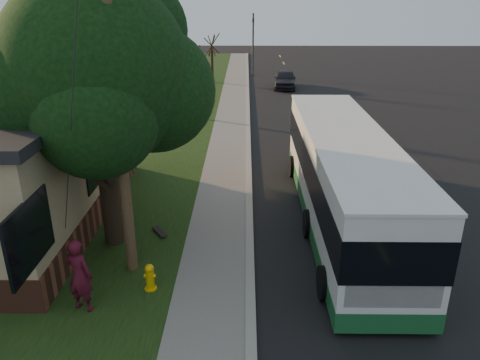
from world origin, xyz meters
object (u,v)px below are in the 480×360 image
at_px(skateboard_main, 160,232).
at_px(leafy_tree, 99,75).
at_px(distant_car, 285,79).
at_px(traffic_signal, 253,40).
at_px(bare_tree_near, 190,83).
at_px(skateboarder, 79,275).
at_px(fire_hydrant, 150,277).
at_px(utility_pole, 117,108).
at_px(transit_bus, 344,176).
at_px(bare_tree_far, 212,59).
at_px(dumpster, 61,169).

bearing_deg(skateboard_main, leafy_tree, -163.79).
height_order(skateboard_main, distant_car, distant_car).
distance_m(leafy_tree, traffic_signal, 31.76).
bearing_deg(bare_tree_near, skateboarder, -91.77).
xyz_separation_m(fire_hydrant, traffic_signal, (3.10, 34.00, 2.73)).
bearing_deg(utility_pole, leafy_tree, 117.60).
xyz_separation_m(fire_hydrant, skateboarder, (-1.48, -0.82, 0.59)).
bearing_deg(utility_pole, traffic_signal, 83.42).
bearing_deg(distant_car, bare_tree_near, -118.65).
bearing_deg(fire_hydrant, skateboard_main, 95.30).
bearing_deg(utility_pole, distant_car, 76.78).
height_order(fire_hydrant, utility_pole, utility_pole).
height_order(utility_pole, distant_car, utility_pole).
bearing_deg(bare_tree_near, fire_hydrant, -87.14).
distance_m(traffic_signal, transit_bus, 30.13).
height_order(bare_tree_far, skateboarder, bare_tree_far).
distance_m(utility_pole, traffic_signal, 33.26).
xyz_separation_m(utility_pole, distant_car, (6.33, 26.94, -3.91)).
bearing_deg(distant_car, skateboard_main, -98.69).
bearing_deg(distant_car, dumpster, -112.41).
bearing_deg(utility_pole, dumpster, 124.14).
height_order(bare_tree_near, bare_tree_far, bare_tree_near).
bearing_deg(utility_pole, fire_hydrant, -54.62).
height_order(fire_hydrant, bare_tree_far, bare_tree_far).
bearing_deg(leafy_tree, dumpster, 126.27).
distance_m(bare_tree_far, skateboard_main, 27.04).
bearing_deg(distant_car, bare_tree_far, 165.74).
bearing_deg(dumpster, bare_tree_near, 69.40).
bearing_deg(traffic_signal, bare_tree_near, -104.04).
relative_size(utility_pole, distant_car, 2.14).
xyz_separation_m(leafy_tree, transit_bus, (7.25, 1.36, -3.49)).
height_order(leafy_tree, transit_bus, leafy_tree).
xyz_separation_m(fire_hydrant, dumpster, (-4.94, 7.24, 0.22)).
bearing_deg(leafy_tree, utility_pole, -62.40).
bearing_deg(traffic_signal, dumpster, -106.73).
bearing_deg(distant_car, leafy_tree, -101.24).
height_order(fire_hydrant, bare_tree_near, bare_tree_near).
bearing_deg(skateboarder, utility_pole, -93.33).
xyz_separation_m(transit_bus, skateboarder, (-7.16, -4.83, -0.66)).
bearing_deg(leafy_tree, bare_tree_near, 87.50).
bearing_deg(traffic_signal, skateboard_main, -96.23).
bearing_deg(dumpster, bare_tree_far, 78.71).
bearing_deg(fire_hydrant, skateboarder, -150.99).
distance_m(skateboarder, distant_car, 29.62).
bearing_deg(fire_hydrant, utility_pole, 125.38).
xyz_separation_m(skateboarder, distant_car, (7.11, 28.76, -0.30)).
height_order(bare_tree_near, skateboarder, bare_tree_near).
relative_size(traffic_signal, skateboard_main, 6.86).
xyz_separation_m(traffic_signal, skateboarder, (-4.58, -34.82, -2.14)).
height_order(skateboarder, distant_car, skateboarder).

